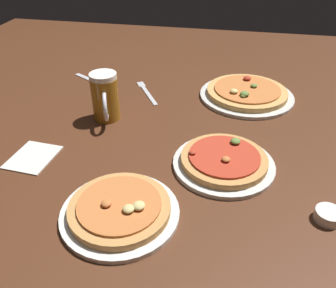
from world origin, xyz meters
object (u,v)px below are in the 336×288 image
pizza_plate_near (120,210)px  pizza_plate_side (224,161)px  beer_mug_amber (105,97)px  fork_left (147,92)px  napkin_folded (33,157)px  pizza_plate_far (247,93)px  ramekin_sauce (328,216)px  knife_right (93,81)px

pizza_plate_near → pizza_plate_side: bearing=46.2°
beer_mug_amber → fork_left: bearing=69.2°
beer_mug_amber → napkin_folded: size_ratio=1.15×
pizza_plate_near → pizza_plate_side: same height
pizza_plate_near → fork_left: bearing=98.6°
pizza_plate_far → pizza_plate_side: pizza_plate_far is taller
napkin_folded → fork_left: (0.21, 0.45, -0.00)m
pizza_plate_far → napkin_folded: size_ratio=2.50×
beer_mug_amber → ramekin_sauce: size_ratio=2.59×
beer_mug_amber → knife_right: 0.31m
pizza_plate_side → beer_mug_amber: (-0.39, 0.18, 0.06)m
fork_left → knife_right: (-0.23, 0.06, 0.00)m
knife_right → pizza_plate_far: bearing=-2.4°
beer_mug_amber → knife_right: beer_mug_amber is taller
pizza_plate_near → napkin_folded: 0.34m
knife_right → pizza_plate_side: bearing=-39.7°
pizza_plate_near → beer_mug_amber: beer_mug_amber is taller
fork_left → pizza_plate_far: bearing=5.0°
pizza_plate_far → napkin_folded: (-0.57, -0.48, -0.01)m
pizza_plate_far → fork_left: size_ratio=1.80×
beer_mug_amber → pizza_plate_near: bearing=-67.0°
pizza_plate_far → beer_mug_amber: beer_mug_amber is taller
napkin_folded → knife_right: size_ratio=0.69×
pizza_plate_side → napkin_folded: size_ratio=2.01×
knife_right → ramekin_sauce: bearing=-37.6°
pizza_plate_far → beer_mug_amber: 0.51m
knife_right → fork_left: bearing=-13.8°
beer_mug_amber → pizza_plate_side: bearing=-25.1°
fork_left → beer_mug_amber: bearing=-110.8°
pizza_plate_side → ramekin_sauce: pizza_plate_side is taller
ramekin_sauce → napkin_folded: ramekin_sauce is taller
napkin_folded → knife_right: napkin_folded is taller
pizza_plate_side → fork_left: size_ratio=1.45×
pizza_plate_side → ramekin_sauce: bearing=-32.4°
knife_right → pizza_plate_near: bearing=-64.3°
pizza_plate_near → napkin_folded: (-0.30, 0.16, -0.01)m
ramekin_sauce → napkin_folded: (-0.75, 0.08, -0.01)m
pizza_plate_near → ramekin_sauce: pizza_plate_near is taller
beer_mug_amber → pizza_plate_far: bearing=28.6°
ramekin_sauce → knife_right: 0.97m
fork_left → pizza_plate_side: bearing=-51.8°
napkin_folded → fork_left: napkin_folded is taller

